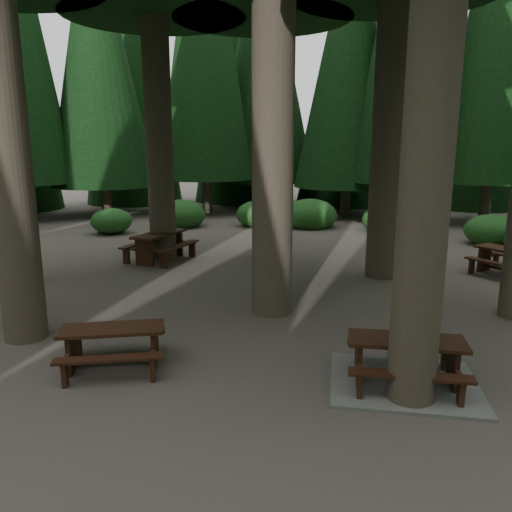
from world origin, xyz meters
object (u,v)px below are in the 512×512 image
at_px(picnic_table_b, 160,242).
at_px(picnic_table_e, 113,341).
at_px(picnic_table_a, 405,370).
at_px(picnic_table_d, 508,258).

bearing_deg(picnic_table_b, picnic_table_e, -151.66).
height_order(picnic_table_a, picnic_table_e, picnic_table_a).
relative_size(picnic_table_a, picnic_table_e, 1.24).
bearing_deg(picnic_table_d, picnic_table_a, -69.54).
xyz_separation_m(picnic_table_d, picnic_table_e, (-5.97, -8.92, -0.04)).
bearing_deg(picnic_table_a, picnic_table_e, -177.79).
bearing_deg(picnic_table_b, picnic_table_d, -77.71).
height_order(picnic_table_d, picnic_table_e, picnic_table_d).
relative_size(picnic_table_a, picnic_table_d, 1.15).
height_order(picnic_table_a, picnic_table_d, picnic_table_d).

